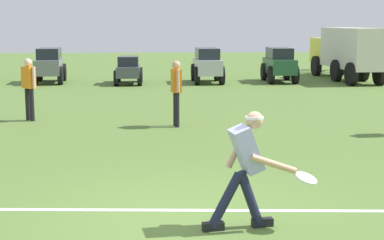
% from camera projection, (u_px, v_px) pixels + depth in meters
% --- Properties ---
extents(ground_plane, '(80.00, 80.00, 0.00)m').
position_uv_depth(ground_plane, '(187.00, 218.00, 7.45)').
color(ground_plane, '#547332').
extents(field_line_paint, '(25.98, 1.76, 0.01)m').
position_uv_depth(field_line_paint, '(186.00, 210.00, 7.76)').
color(field_line_paint, white).
rests_on(field_line_paint, ground_plane).
extents(frisbee_thrower, '(1.13, 0.47, 1.42)m').
position_uv_depth(frisbee_thrower, '(246.00, 163.00, 6.97)').
color(frisbee_thrower, '#191E38').
rests_on(frisbee_thrower, ground_plane).
extents(frisbee_in_flight, '(0.37, 0.37, 0.12)m').
position_uv_depth(frisbee_in_flight, '(306.00, 178.00, 6.97)').
color(frisbee_in_flight, white).
extents(teammate_near_sideline, '(0.41, 0.38, 1.56)m').
position_uv_depth(teammate_near_sideline, '(29.00, 83.00, 14.61)').
color(teammate_near_sideline, black).
rests_on(teammate_near_sideline, ground_plane).
extents(teammate_midfield, '(0.26, 0.50, 1.56)m').
position_uv_depth(teammate_midfield, '(176.00, 87.00, 13.80)').
color(teammate_midfield, black).
rests_on(teammate_midfield, ground_plane).
extents(parked_car_slot_b, '(1.33, 2.42, 1.40)m').
position_uv_depth(parked_car_slot_b, '(49.00, 64.00, 23.76)').
color(parked_car_slot_b, slate).
rests_on(parked_car_slot_b, ground_plane).
extents(parked_car_slot_c, '(1.12, 2.22, 1.10)m').
position_uv_depth(parked_car_slot_c, '(129.00, 70.00, 23.39)').
color(parked_car_slot_c, '#474C51').
rests_on(parked_car_slot_c, ground_plane).
extents(parked_car_slot_d, '(1.24, 2.38, 1.40)m').
position_uv_depth(parked_car_slot_d, '(207.00, 64.00, 23.79)').
color(parked_car_slot_d, '#B7BABF').
rests_on(parked_car_slot_d, ground_plane).
extents(parked_car_slot_e, '(1.19, 2.36, 1.40)m').
position_uv_depth(parked_car_slot_e, '(279.00, 64.00, 24.08)').
color(parked_car_slot_e, '#235133').
rests_on(parked_car_slot_e, ground_plane).
extents(box_truck, '(1.70, 5.96, 2.20)m').
position_uv_depth(box_truck, '(345.00, 51.00, 24.84)').
color(box_truck, yellow).
rests_on(box_truck, ground_plane).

